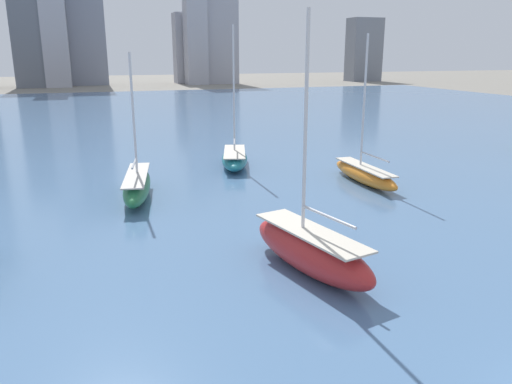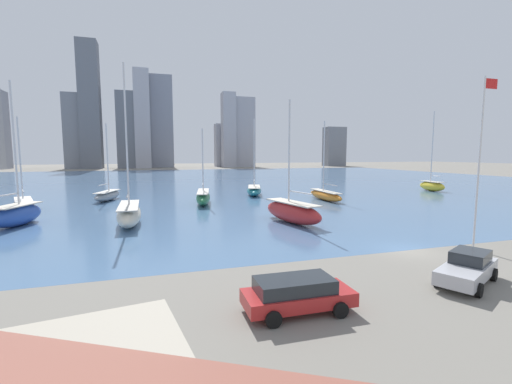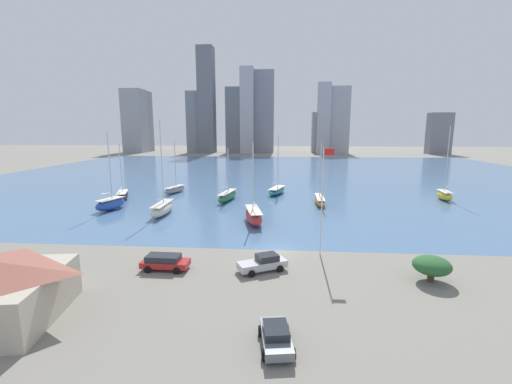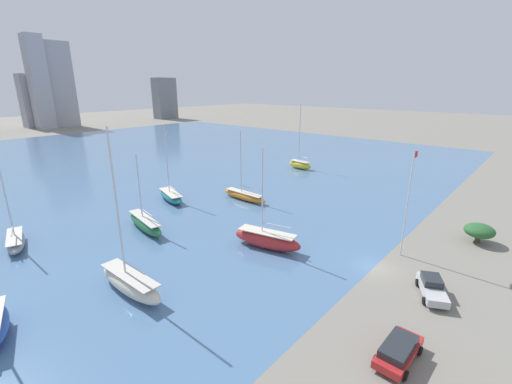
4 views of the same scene
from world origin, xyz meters
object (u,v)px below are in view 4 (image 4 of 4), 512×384
(sailboat_green, at_px, (145,223))
(sailboat_teal, at_px, (171,196))
(sailboat_gray, at_px, (15,240))
(parked_pickup_silver, at_px, (432,287))
(flag_pole, at_px, (408,201))
(sailboat_orange, at_px, (244,195))
(sailboat_cream, at_px, (130,282))
(parked_wagon_red, at_px, (399,350))
(sailboat_yellow, at_px, (300,164))
(sailboat_red, at_px, (267,239))

(sailboat_green, height_order, sailboat_teal, sailboat_teal)
(sailboat_gray, height_order, parked_pickup_silver, sailboat_gray)
(parked_pickup_silver, bearing_deg, sailboat_teal, 152.02)
(flag_pole, height_order, sailboat_orange, flag_pole)
(sailboat_cream, relative_size, parked_wagon_red, 3.22)
(parked_pickup_silver, bearing_deg, sailboat_gray, -178.72)
(sailboat_cream, distance_m, parked_wagon_red, 24.11)
(sailboat_orange, height_order, sailboat_yellow, sailboat_yellow)
(sailboat_cream, xyz_separation_m, sailboat_teal, (19.24, 20.19, -0.25))
(sailboat_green, bearing_deg, sailboat_orange, 5.01)
(sailboat_green, bearing_deg, parked_pickup_silver, -64.97)
(sailboat_red, distance_m, sailboat_teal, 24.38)
(sailboat_orange, bearing_deg, sailboat_cream, -157.77)
(sailboat_gray, height_order, sailboat_cream, sailboat_cream)
(sailboat_red, distance_m, sailboat_cream, 16.52)
(sailboat_orange, distance_m, sailboat_teal, 12.79)
(sailboat_red, xyz_separation_m, parked_wagon_red, (-7.78, -18.67, -0.30))
(flag_pole, distance_m, sailboat_teal, 38.25)
(sailboat_cream, bearing_deg, sailboat_yellow, 16.34)
(sailboat_gray, xyz_separation_m, sailboat_red, (20.21, -23.91, 0.31))
(sailboat_teal, distance_m, parked_wagon_red, 44.23)
(sailboat_green, bearing_deg, sailboat_cream, -117.15)
(parked_wagon_red, bearing_deg, flag_pole, 109.28)
(sailboat_teal, bearing_deg, flag_pole, -64.58)
(flag_pole, relative_size, sailboat_red, 1.00)
(sailboat_gray, distance_m, sailboat_yellow, 58.25)
(flag_pole, bearing_deg, parked_pickup_silver, -141.82)
(sailboat_green, distance_m, sailboat_yellow, 44.92)
(sailboat_cream, bearing_deg, sailboat_red, -14.62)
(sailboat_green, distance_m, sailboat_teal, 12.75)
(sailboat_teal, bearing_deg, sailboat_red, -80.94)
(sailboat_green, xyz_separation_m, sailboat_red, (6.78, -16.25, 0.17))
(parked_pickup_silver, bearing_deg, sailboat_green, 168.05)
(flag_pole, xyz_separation_m, parked_wagon_red, (-16.77, -5.49, -5.90))
(flag_pole, height_order, sailboat_cream, sailboat_cream)
(flag_pole, bearing_deg, sailboat_teal, 98.80)
(sailboat_yellow, relative_size, sailboat_cream, 0.95)
(sailboat_cream, bearing_deg, parked_wagon_red, -70.67)
(sailboat_red, bearing_deg, sailboat_orange, 38.74)
(sailboat_orange, xyz_separation_m, sailboat_gray, (-32.00, 9.24, 0.01))
(sailboat_teal, relative_size, parked_pickup_silver, 2.43)
(flag_pole, height_order, sailboat_gray, flag_pole)
(sailboat_yellow, height_order, sailboat_teal, sailboat_yellow)
(sailboat_green, distance_m, sailboat_cream, 15.37)
(sailboat_yellow, xyz_separation_m, parked_pickup_silver, (-35.37, -38.76, -0.22))
(sailboat_orange, distance_m, parked_wagon_red, 38.66)
(sailboat_green, relative_size, sailboat_teal, 0.81)
(sailboat_teal, bearing_deg, sailboat_orange, -31.29)
(parked_pickup_silver, bearing_deg, sailboat_cream, -167.17)
(flag_pole, xyz_separation_m, sailboat_red, (-8.99, 13.18, -5.60))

